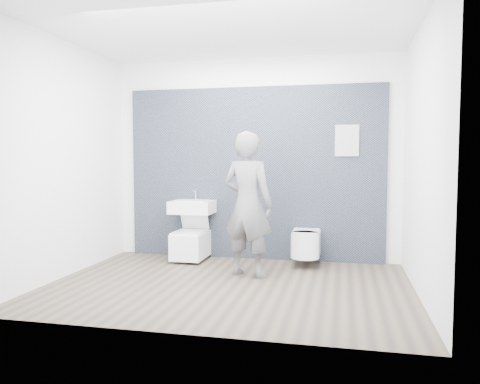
% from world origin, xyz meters
% --- Properties ---
extents(ground, '(4.00, 4.00, 0.00)m').
position_xyz_m(ground, '(0.00, 0.00, 0.00)').
color(ground, brown).
rests_on(ground, ground).
extents(room_shell, '(4.00, 4.00, 4.00)m').
position_xyz_m(room_shell, '(0.00, 0.00, 1.74)').
color(room_shell, white).
rests_on(room_shell, ground).
extents(tile_wall, '(3.60, 0.06, 2.40)m').
position_xyz_m(tile_wall, '(0.00, 1.47, 0.00)').
color(tile_wall, black).
rests_on(tile_wall, ground).
extents(washbasin, '(0.58, 0.44, 0.44)m').
position_xyz_m(washbasin, '(-0.82, 1.22, 0.74)').
color(washbasin, white).
rests_on(washbasin, ground).
extents(toilet_square, '(0.42, 0.61, 0.78)m').
position_xyz_m(toilet_square, '(-0.82, 1.14, 0.24)').
color(toilet_square, white).
rests_on(toilet_square, ground).
extents(toilet_rounded, '(0.36, 0.62, 0.33)m').
position_xyz_m(toilet_rounded, '(0.76, 1.13, 0.30)').
color(toilet_rounded, white).
rests_on(toilet_rounded, ground).
extents(info_placard, '(0.31, 0.03, 0.41)m').
position_xyz_m(info_placard, '(1.27, 1.43, 0.00)').
color(info_placard, white).
rests_on(info_placard, ground).
extents(visitor, '(0.72, 0.57, 1.73)m').
position_xyz_m(visitor, '(0.13, 0.47, 0.86)').
color(visitor, '#5B5C60').
rests_on(visitor, ground).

